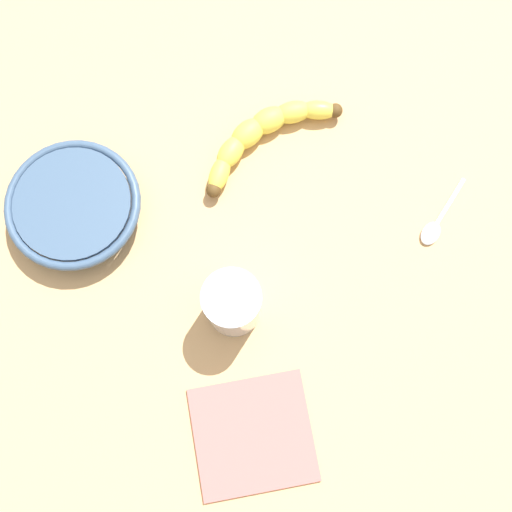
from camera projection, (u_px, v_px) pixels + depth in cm
name	position (u px, v px, depth cm)	size (l,w,h in cm)	color
wooden_tabletop	(263.00, 224.00, 83.73)	(120.00, 120.00, 3.00)	tan
banana	(263.00, 133.00, 83.36)	(22.79, 8.50, 3.51)	yellow
smoothie_glass	(233.00, 304.00, 74.36)	(7.22, 7.22, 10.63)	silver
ceramic_bowl	(75.00, 207.00, 80.01)	(18.18, 18.18, 4.34)	#3D5675
teaspoon	(433.00, 229.00, 81.57)	(11.17, 4.48, 0.80)	silver
folded_napkin	(253.00, 434.00, 75.50)	(14.86, 13.97, 0.60)	#BC6660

